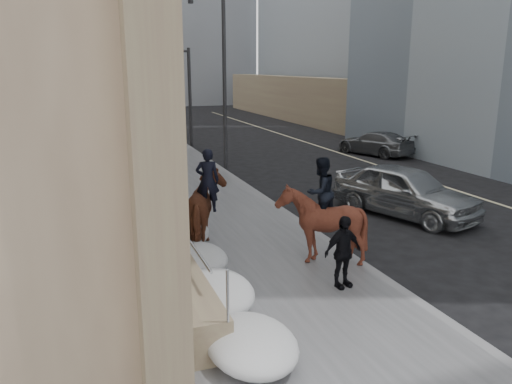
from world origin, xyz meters
The scene contains 15 objects.
ground centered at (0.00, 0.00, 0.00)m, with size 140.00×140.00×0.00m, color black.
sidewalk centered at (0.00, 10.00, 0.06)m, with size 5.00×80.00×0.12m, color #505052.
curb centered at (2.62, 10.00, 0.06)m, with size 0.24×80.00×0.12m, color slate.
lane_line centered at (10.50, 10.00, 0.01)m, with size 0.15×70.00×0.01m, color #BFB78C.
far_podium centered at (15.50, 10.00, 2.00)m, with size 2.00×80.00×4.00m, color #7E6651.
bg_building_far centered at (-6.00, 72.00, 10.00)m, with size 24.00×12.00×20.00m, color gray.
streetlight_mid centered at (2.74, 14.00, 4.58)m, with size 1.71×0.24×8.00m.
streetlight_far centered at (2.74, 34.00, 4.58)m, with size 1.71×0.24×8.00m.
traffic_signal centered at (2.07, 22.00, 4.00)m, with size 4.10×0.22×6.00m.
snow_bank centered at (-1.42, 8.11, 0.47)m, with size 1.70×18.10×0.76m.
mounted_horse_left centered at (-0.72, 3.55, 1.20)m, with size 1.72×2.61×2.68m.
mounted_horse_right centered at (1.66, 1.52, 1.22)m, with size 2.11×2.23×2.65m.
pedestrian centered at (1.45, 0.04, 0.94)m, with size 0.96×0.40×1.64m, color black.
car_silver centered at (6.34, 4.52, 0.86)m, with size 2.04×5.06×1.72m, color #A6AAAE.
car_grey centered at (12.08, 15.16, 0.67)m, with size 1.87×4.61×1.34m, color #575A5E.
Camera 1 is at (-3.85, -8.98, 4.89)m, focal length 35.00 mm.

